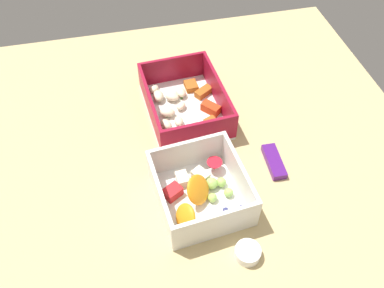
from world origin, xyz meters
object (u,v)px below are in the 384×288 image
(pasta_container, at_px, (185,105))
(paper_cup_liner, at_px, (248,253))
(fruit_bowl, at_px, (200,191))
(candy_bar, at_px, (274,162))

(pasta_container, xyz_separation_m, paper_cup_liner, (0.30, 0.03, -0.01))
(pasta_container, distance_m, fruit_bowl, 0.20)
(pasta_container, bearing_deg, paper_cup_liner, 1.19)
(fruit_bowl, bearing_deg, paper_cup_liner, 22.17)
(candy_bar, height_order, paper_cup_liner, paper_cup_liner)
(fruit_bowl, relative_size, paper_cup_liner, 4.18)
(candy_bar, bearing_deg, fruit_bowl, -73.72)
(pasta_container, xyz_separation_m, fruit_bowl, (0.20, -0.02, 0.00))
(candy_bar, bearing_deg, paper_cup_liner, -32.63)
(pasta_container, bearing_deg, fruit_bowl, -8.91)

